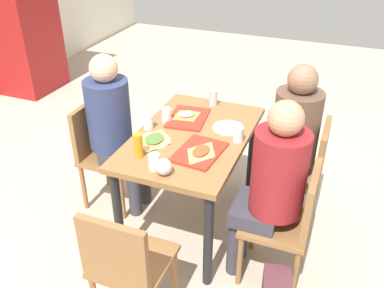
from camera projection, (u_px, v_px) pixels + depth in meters
The scene contains 24 objects.
ground_plane at pixel (192, 221), 3.26m from camera, with size 10.00×10.00×0.02m, color #B7A893.
main_table at pixel (192, 148), 2.92m from camera, with size 1.18×0.74×0.76m.
chair_near_left at pixel (291, 218), 2.54m from camera, with size 0.40×0.40×0.83m.
chair_near_right at pixel (305, 168), 3.01m from camera, with size 0.40×0.40×0.83m.
chair_far_side at pixel (101, 148), 3.25m from camera, with size 0.40×0.40×0.83m.
chair_left_end at pixel (125, 263), 2.23m from camera, with size 0.40×0.40×0.83m.
person_in_red at pixel (272, 180), 2.46m from camera, with size 0.32×0.42×1.24m.
person_in_brown_jacket at pixel (290, 134), 2.93m from camera, with size 0.32×0.42×1.24m.
person_far_side at pixel (114, 123), 3.08m from camera, with size 0.32×0.42×1.24m.
tray_red_near at pixel (199, 152), 2.66m from camera, with size 0.36×0.26×0.02m, color red.
tray_red_far at pixel (188, 118), 3.07m from camera, with size 0.36×0.26×0.02m, color red.
paper_plate_center at pixel (154, 141), 2.79m from camera, with size 0.22×0.22×0.01m, color white.
paper_plate_near_edge at pixel (228, 128), 2.95m from camera, with size 0.22×0.22×0.01m, color white.
pizza_slice_a at pixel (201, 152), 2.63m from camera, with size 0.23×0.16×0.02m.
pizza_slice_b at pixel (186, 115), 3.08m from camera, with size 0.23×0.23×0.02m.
pizza_slice_c at pixel (154, 139), 2.78m from camera, with size 0.25×0.20×0.02m.
plastic_cup_a at pixel (148, 122), 2.92m from camera, with size 0.07×0.07×0.10m, color white.
plastic_cup_b at pixel (238, 134), 2.77m from camera, with size 0.07×0.07×0.10m, color white.
plastic_cup_c at pixel (154, 162), 2.49m from camera, with size 0.07×0.07×0.10m, color white.
plastic_cup_d at pixel (167, 115), 3.01m from camera, with size 0.07×0.07×0.10m, color white.
soda_can at pixel (213, 98), 3.25m from camera, with size 0.07×0.07×0.12m, color #B7BCC6.
condiment_bottle at pixel (138, 146), 2.59m from camera, with size 0.06×0.06×0.16m, color orange.
foil_bundle at pixel (164, 167), 2.44m from camera, with size 0.10×0.10×0.10m, color silver.
drink_fridge at pixel (20, 14), 5.00m from camera, with size 0.70×0.60×1.90m, color maroon.
Camera 1 is at (-2.33, -0.91, 2.17)m, focal length 39.37 mm.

